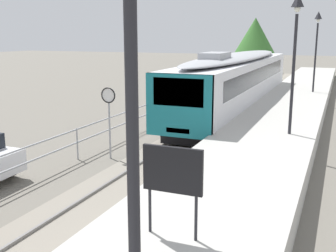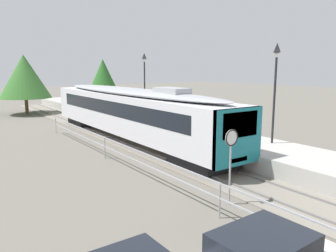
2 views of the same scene
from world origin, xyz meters
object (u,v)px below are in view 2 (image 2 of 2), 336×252
at_px(commuter_train, 129,110).
at_px(speed_limit_sign, 231,148).
at_px(platform_lamp_mid_platform, 276,74).
at_px(platform_lamp_far_end, 144,72).

bearing_deg(commuter_train, speed_limit_sign, -100.74).
bearing_deg(platform_lamp_mid_platform, platform_lamp_far_end, 90.00).
relative_size(platform_lamp_far_end, speed_limit_sign, 1.91).
bearing_deg(commuter_train, platform_lamp_mid_platform, -64.02).
xyz_separation_m(commuter_train, platform_lamp_far_end, (4.18, 4.82, 2.47)).
distance_m(commuter_train, platform_lamp_mid_platform, 9.85).
xyz_separation_m(commuter_train, platform_lamp_mid_platform, (4.18, -8.57, 2.47)).
bearing_deg(commuter_train, platform_lamp_far_end, 49.07).
bearing_deg(speed_limit_sign, platform_lamp_mid_platform, 25.75).
xyz_separation_m(platform_lamp_far_end, speed_limit_sign, (-6.39, -16.47, -2.50)).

